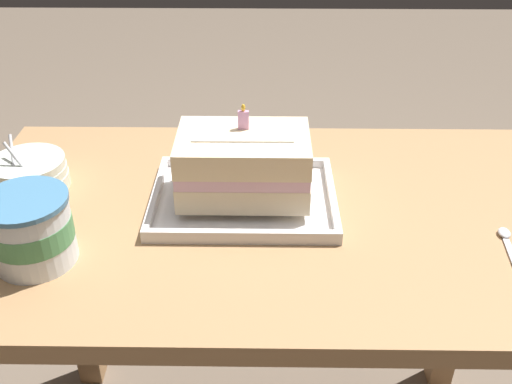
% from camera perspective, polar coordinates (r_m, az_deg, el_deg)
% --- Properties ---
extents(dining_table, '(1.09, 0.64, 0.75)m').
position_cam_1_polar(dining_table, '(1.12, 1.13, -7.10)').
color(dining_table, '#9E754C').
rests_on(dining_table, ground_plane).
extents(foil_tray, '(0.33, 0.25, 0.02)m').
position_cam_1_polar(foil_tray, '(1.06, -1.18, -0.71)').
color(foil_tray, silver).
rests_on(foil_tray, dining_table).
extents(birthday_cake, '(0.23, 0.15, 0.16)m').
position_cam_1_polar(birthday_cake, '(1.02, -1.23, 2.70)').
color(birthday_cake, beige).
rests_on(birthday_cake, foil_tray).
extents(bowl_stack, '(0.14, 0.14, 0.10)m').
position_cam_1_polar(bowl_stack, '(1.17, -21.03, 1.68)').
color(bowl_stack, silver).
rests_on(bowl_stack, dining_table).
extents(ice_cream_tub, '(0.13, 0.13, 0.11)m').
position_cam_1_polar(ice_cream_tub, '(0.96, -20.95, -3.39)').
color(ice_cream_tub, white).
rests_on(ice_cream_tub, dining_table).
extents(serving_spoon_near_tray, '(0.03, 0.14, 0.01)m').
position_cam_1_polar(serving_spoon_near_tray, '(1.04, 23.16, -4.56)').
color(serving_spoon_near_tray, silver).
rests_on(serving_spoon_near_tray, dining_table).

